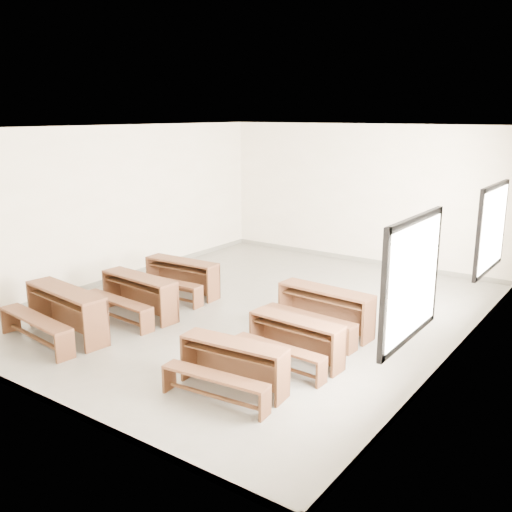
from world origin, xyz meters
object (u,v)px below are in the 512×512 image
Objects in this scene: desk_set_2 at (181,275)px; desk_set_5 at (324,307)px; desk_set_3 at (232,363)px; desk_set_4 at (294,337)px; desk_set_0 at (63,309)px; desk_set_1 at (137,293)px.

desk_set_2 is 0.96× the size of desk_set_5.
desk_set_3 is 2.42m from desk_set_5.
desk_set_2 reaches higher than desk_set_4.
desk_set_2 is (0.06, 2.63, -0.05)m from desk_set_0.
desk_set_3 is at bearing -86.37° from desk_set_5.
desk_set_4 is 1.26m from desk_set_5.
desk_set_0 is at bearing -94.24° from desk_set_2.
desk_set_1 is at bearing -155.00° from desk_set_5.
desk_set_1 is 3.25m from desk_set_3.
desk_set_5 reaches higher than desk_set_1.
desk_set_4 is (3.21, -0.05, -0.04)m from desk_set_1.
desk_set_3 is at bearing -17.62° from desk_set_1.
desk_set_0 reaches higher than desk_set_2.
desk_set_3 is 1.04× the size of desk_set_4.
desk_set_2 is 1.09× the size of desk_set_4.
desk_set_5 reaches higher than desk_set_3.
desk_set_3 is (3.19, -2.52, -0.03)m from desk_set_2.
desk_set_0 is at bearing -138.77° from desk_set_5.
desk_set_2 is at bearing 102.48° from desk_set_1.
desk_set_0 is 3.25m from desk_set_3.
desk_set_5 is (3.18, -0.10, 0.02)m from desk_set_2.
desk_set_3 is 0.91× the size of desk_set_5.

